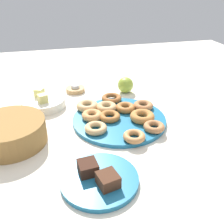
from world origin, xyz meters
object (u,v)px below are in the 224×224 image
at_px(apple, 126,85).
at_px(melon_chunk_right, 39,93).
at_px(basket, 10,132).
at_px(cake_plate, 100,179).
at_px(donut_7, 143,106).
at_px(donut_10, 125,108).
at_px(donut_8, 96,128).
at_px(tealight, 75,86).
at_px(melon_chunk_left, 43,98).
at_px(donut_3, 110,117).
at_px(fruit_bowl, 44,103).
at_px(donut_0, 154,127).
at_px(donut_4, 107,107).
at_px(donut_1, 92,115).
at_px(donut_9, 87,106).
at_px(donut_2, 142,117).
at_px(brownie_far, 88,168).
at_px(candle_holder, 75,90).
at_px(brownie_near, 108,180).
at_px(donut_6, 112,98).
at_px(donut_5, 134,136).
at_px(donut_plate, 119,119).

bearing_deg(apple, melon_chunk_right, 94.24).
bearing_deg(basket, cake_plate, -134.95).
relative_size(donut_7, basket, 0.34).
relative_size(donut_10, melon_chunk_right, 2.26).
relative_size(melon_chunk_right, apple, 0.46).
height_order(donut_8, tealight, donut_8).
height_order(donut_8, melon_chunk_left, melon_chunk_left).
xyz_separation_m(donut_3, basket, (-0.05, 0.36, 0.02)).
bearing_deg(basket, fruit_bowl, -23.44).
distance_m(donut_0, donut_4, 0.23).
bearing_deg(donut_1, donut_9, 3.84).
xyz_separation_m(donut_3, melon_chunk_right, (0.24, 0.27, 0.03)).
xyz_separation_m(donut_9, fruit_bowl, (0.10, 0.18, -0.01)).
distance_m(donut_2, cake_plate, 0.36).
xyz_separation_m(donut_3, donut_9, (0.11, 0.07, 0.00)).
bearing_deg(donut_7, donut_3, 109.35).
relative_size(donut_1, donut_8, 0.99).
height_order(brownie_far, candle_holder, brownie_far).
height_order(donut_7, brownie_near, brownie_near).
bearing_deg(donut_6, donut_5, -179.54).
relative_size(donut_9, apple, 1.18).
bearing_deg(donut_4, apple, -36.12).
height_order(donut_plate, brownie_far, brownie_far).
height_order(brownie_near, apple, apple).
height_order(donut_9, brownie_near, brownie_near).
xyz_separation_m(donut_9, brownie_near, (-0.45, 0.01, 0.00)).
height_order(donut_8, brownie_far, brownie_far).
distance_m(donut_8, melon_chunk_left, 0.31).
relative_size(donut_0, melon_chunk_left, 2.17).
distance_m(donut_10, basket, 0.46).
bearing_deg(donut_8, donut_3, -44.25).
bearing_deg(melon_chunk_right, donut_5, -141.17).
height_order(donut_9, brownie_far, brownie_far).
distance_m(donut_5, candle_holder, 0.51).
distance_m(donut_6, fruit_bowl, 0.30).
height_order(donut_3, basket, basket).
distance_m(donut_5, brownie_near, 0.23).
xyz_separation_m(donut_4, donut_6, (0.08, -0.04, -0.00)).
distance_m(cake_plate, melon_chunk_right, 0.58).
bearing_deg(basket, donut_1, -76.08).
xyz_separation_m(donut_3, donut_7, (0.06, -0.16, 0.00)).
height_order(candle_holder, melon_chunk_left, melon_chunk_left).
bearing_deg(brownie_near, donut_8, -3.78).
xyz_separation_m(donut_plate, donut_1, (0.02, 0.11, 0.02)).
relative_size(donut_9, donut_10, 1.13).
xyz_separation_m(donut_1, candle_holder, (0.31, 0.03, -0.02)).
relative_size(brownie_near, apple, 0.72).
bearing_deg(donut_10, cake_plate, 153.21).
bearing_deg(donut_10, brownie_far, 147.84).
bearing_deg(cake_plate, fruit_bowl, 16.09).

